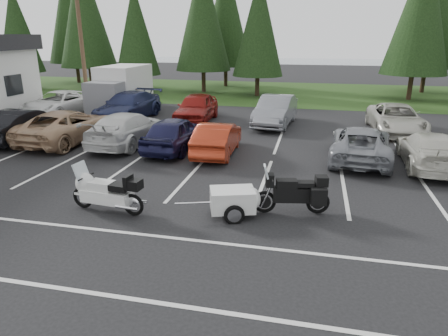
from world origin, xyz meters
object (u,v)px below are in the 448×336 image
Objects in this scene: box_truck at (118,89)px; car_near_2 at (68,126)px; car_far_1 at (128,106)px; cargo_trailer at (232,203)px; car_near_6 at (361,144)px; car_far_0 at (59,104)px; car_near_5 at (217,138)px; car_near_4 at (175,133)px; touring_motorcycle at (106,188)px; car_far_3 at (276,111)px; car_far_4 at (396,119)px; car_near_1 at (25,125)px; car_near_7 at (430,150)px; adventure_motorcycle at (292,189)px; utility_pole at (81,38)px; car_far_2 at (196,108)px; car_near_3 at (128,129)px.

car_near_2 is at bearing -80.09° from box_truck.
cargo_trailer is (8.85, -11.97, -0.40)m from car_far_1.
car_far_0 is at bearing -12.33° from car_near_6.
car_near_4 is at bearing -7.78° from car_near_5.
cargo_trailer is at bearing 13.78° from touring_motorcycle.
car_far_1 is 1.11× the size of car_far_3.
car_near_5 is 0.80× the size of car_far_4.
car_near_1 is at bearing -3.07° from car_near_5.
car_far_4 reaches higher than car_near_7.
box_truck is at bearing 108.42° from cargo_trailer.
cargo_trailer is at bearing -47.97° from car_far_1.
adventure_motorcycle reaches higher than car_near_6.
car_near_2 reaches higher than car_far_0.
car_near_6 is 1.05× the size of car_near_7.
box_truck is (2.00, 0.50, -3.25)m from utility_pole.
car_far_2 is 0.92× the size of car_far_4.
car_near_6 is at bearing -177.82° from car_near_5.
utility_pole is at bearing 178.28° from car_far_3.
car_near_7 is at bearing -31.61° from car_far_2.
car_near_5 reaches higher than cargo_trailer.
car_near_3 reaches higher than car_near_6.
car_far_2 reaches higher than cargo_trailer.
car_near_2 is 16.46m from car_far_4.
car_far_3 is 6.32m from car_far_4.
cargo_trailer is (-4.01, -6.39, -0.28)m from car_near_6.
car_near_5 is 5.90m from car_near_6.
utility_pole is 1.82× the size of car_near_6.
car_far_1 is (-2.59, 5.38, 0.05)m from car_near_3.
car_far_3 reaches higher than cargo_trailer.
car_near_6 is 14.02m from car_far_1.
car_near_4 is at bearing 7.10° from car_near_6.
car_near_3 is 7.57m from touring_motorcycle.
car_near_5 is at bearing -178.67° from car_near_1.
box_truck is 10.87m from car_far_3.
car_near_2 reaches higher than car_near_3.
car_near_1 is at bearing 2.01° from car_near_7.
car_near_4 is 7.83m from adventure_motorcycle.
car_near_7 is (12.75, -0.60, -0.07)m from car_near_3.
car_far_4 is at bearing -159.77° from car_near_1.
adventure_motorcycle is at bearing -41.96° from car_far_1.
car_far_2 is at bearing 5.38° from car_far_0.
car_near_4 is 11.40m from car_far_0.
car_far_0 is 2.12× the size of touring_motorcycle.
car_near_7 is at bearing 37.19° from adventure_motorcycle.
car_near_7 is at bearing -178.08° from car_near_2.
car_far_2 reaches higher than car_far_1.
car_near_4 is at bearing -179.00° from car_near_2.
touring_motorcycle is (-1.70, -6.46, 0.03)m from car_near_5.
car_far_2 is at bearing -174.33° from car_far_3.
car_far_3 is (3.83, 6.12, 0.07)m from car_near_4.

